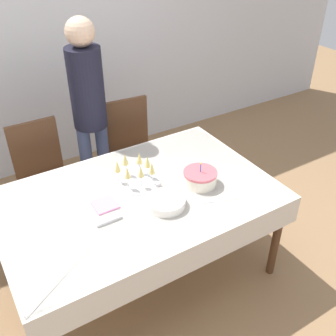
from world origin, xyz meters
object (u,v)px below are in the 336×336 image
birthday_cake (200,178)px  champagne_tray (136,172)px  plate_stack_main (166,202)px  dining_chair_far_right (132,147)px  person_standing (88,102)px  dining_chair_far_left (43,174)px

birthday_cake → champagne_tray: size_ratio=0.67×
birthday_cake → plate_stack_main: size_ratio=0.91×
dining_chair_far_right → plate_stack_main: (-0.32, -1.11, 0.25)m
person_standing → dining_chair_far_left: bearing=-174.7°
dining_chair_far_left → plate_stack_main: size_ratio=3.74×
plate_stack_main → person_standing: (-0.03, 1.16, 0.27)m
person_standing → dining_chair_far_right: bearing=-7.3°
dining_chair_far_left → plate_stack_main: bearing=-65.4°
dining_chair_far_left → birthday_cake: size_ratio=4.10×
dining_chair_far_left → plate_stack_main: 1.25m
champagne_tray → person_standing: size_ratio=0.20×
birthday_cake → plate_stack_main: bearing=-165.8°
champagne_tray → dining_chair_far_left: bearing=121.7°
champagne_tray → person_standing: (-0.00, 0.82, 0.21)m
dining_chair_far_left → dining_chair_far_right: size_ratio=1.00×
dining_chair_far_left → birthday_cake: dining_chair_far_left is taller
birthday_cake → person_standing: size_ratio=0.14×
dining_chair_far_right → birthday_cake: dining_chair_far_right is taller
birthday_cake → plate_stack_main: 0.34m
plate_stack_main → person_standing: size_ratio=0.15×
dining_chair_far_left → champagne_tray: bearing=-58.3°
plate_stack_main → champagne_tray: bearing=95.6°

